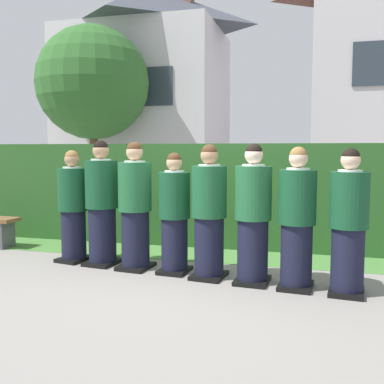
# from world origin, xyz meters

# --- Properties ---
(ground_plane) EXTENTS (60.00, 60.00, 0.00)m
(ground_plane) POSITION_xyz_m (0.00, 0.00, 0.00)
(ground_plane) COLOR gray
(student_front_row_0) EXTENTS (0.45, 0.53, 1.57)m
(student_front_row_0) POSITION_xyz_m (-1.81, 0.27, 0.74)
(student_front_row_0) COLOR black
(student_front_row_0) RESTS_ON ground
(student_front_row_1) EXTENTS (0.45, 0.56, 1.70)m
(student_front_row_1) POSITION_xyz_m (-1.33, 0.21, 0.81)
(student_front_row_1) COLOR black
(student_front_row_1) RESTS_ON ground
(student_front_row_2) EXTENTS (0.44, 0.55, 1.68)m
(student_front_row_2) POSITION_xyz_m (-0.80, 0.11, 0.80)
(student_front_row_2) COLOR black
(student_front_row_2) RESTS_ON ground
(student_front_row_3) EXTENTS (0.40, 0.47, 1.54)m
(student_front_row_3) POSITION_xyz_m (-0.25, 0.06, 0.73)
(student_front_row_3) COLOR black
(student_front_row_3) RESTS_ON ground
(student_front_row_4) EXTENTS (0.44, 0.51, 1.64)m
(student_front_row_4) POSITION_xyz_m (0.23, -0.06, 0.78)
(student_front_row_4) COLOR black
(student_front_row_4) RESTS_ON ground
(student_front_row_5) EXTENTS (0.43, 0.53, 1.65)m
(student_front_row_5) POSITION_xyz_m (0.78, -0.13, 0.79)
(student_front_row_5) COLOR black
(student_front_row_5) RESTS_ON ground
(student_front_row_6) EXTENTS (0.42, 0.52, 1.61)m
(student_front_row_6) POSITION_xyz_m (1.28, -0.21, 0.77)
(student_front_row_6) COLOR black
(student_front_row_6) RESTS_ON ground
(student_front_row_7) EXTENTS (0.41, 0.52, 1.59)m
(student_front_row_7) POSITION_xyz_m (1.83, -0.28, 0.76)
(student_front_row_7) COLOR black
(student_front_row_7) RESTS_ON ground
(hedge) EXTENTS (8.97, 0.70, 1.67)m
(hedge) POSITION_xyz_m (0.00, 1.88, 0.83)
(hedge) COLOR #285623
(hedge) RESTS_ON ground
(school_building_main) EXTENTS (5.30, 4.19, 6.94)m
(school_building_main) POSITION_xyz_m (-4.05, 9.09, 3.55)
(school_building_main) COLOR silver
(school_building_main) RESTS_ON ground
(oak_tree_left) EXTENTS (3.11, 3.11, 4.95)m
(oak_tree_left) POSITION_xyz_m (-4.50, 6.19, 3.39)
(oak_tree_left) COLOR brown
(oak_tree_left) RESTS_ON ground
(lawn_strip) EXTENTS (8.97, 0.90, 0.01)m
(lawn_strip) POSITION_xyz_m (0.00, 1.08, 0.00)
(lawn_strip) COLOR #477A38
(lawn_strip) RESTS_ON ground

